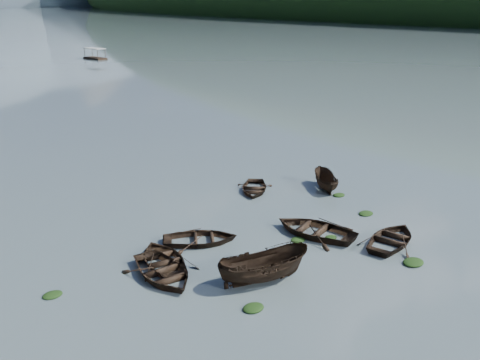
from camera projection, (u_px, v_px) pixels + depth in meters
ground_plane at (386, 273)px, 28.21m from camera, size 2400.00×2400.00×0.00m
haze_mtn_d at (42, 4)px, 874.47m from camera, size 520.00×520.00×220.00m
rowboat_0 at (163, 277)px, 27.77m from camera, size 3.94×5.13×0.99m
rowboat_1 at (164, 263)px, 29.17m from camera, size 4.08×5.00×0.91m
rowboat_2 at (263, 281)px, 27.38m from camera, size 5.28×3.31×1.91m
rowboat_3 at (315, 234)px, 32.77m from camera, size 4.92×5.93×1.06m
rowboat_4 at (392, 243)px, 31.58m from camera, size 5.19×4.24×0.94m
rowboat_6 at (200, 243)px, 31.63m from camera, size 5.40×5.03×0.91m
rowboat_7 at (254, 191)px, 39.98m from camera, size 4.78×4.79×0.82m
rowboat_8 at (325, 188)px, 40.50m from camera, size 3.28×3.93×1.46m
weed_clump_0 at (273, 275)px, 27.98m from camera, size 1.01×0.83×0.22m
weed_clump_1 at (253, 309)px, 24.94m from camera, size 1.08×0.86×0.24m
weed_clump_2 at (413, 264)px, 29.16m from camera, size 1.27×1.02×0.28m
weed_clump_3 at (331, 238)px, 32.26m from camera, size 0.78×0.66×0.17m
weed_clump_4 at (366, 214)px, 35.75m from camera, size 1.08×0.85×0.22m
weed_clump_5 at (53, 296)px, 26.04m from camera, size 0.98×0.79×0.21m
weed_clump_6 at (298, 240)px, 31.91m from camera, size 0.95×0.79×0.20m
weed_clump_7 at (339, 196)px, 39.06m from camera, size 0.95×0.76×0.21m
pontoon_right at (95, 59)px, 123.05m from camera, size 3.34×6.38×2.34m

